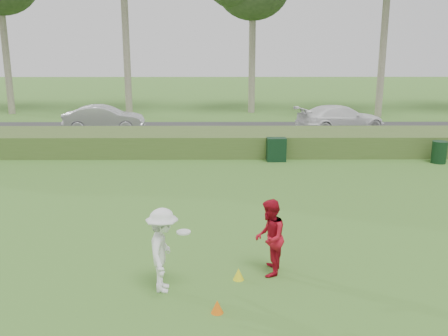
{
  "coord_description": "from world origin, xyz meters",
  "views": [
    {
      "loc": [
        -0.09,
        -9.22,
        4.65
      ],
      "look_at": [
        0.0,
        4.0,
        1.3
      ],
      "focal_mm": 40.0,
      "sensor_mm": 36.0,
      "label": 1
    }
  ],
  "objects_px": {
    "car_mid": "(104,119)",
    "player_white": "(163,250)",
    "cone_orange": "(217,307)",
    "trash_bin": "(439,152)",
    "car_right": "(341,119)",
    "player_red": "(270,238)",
    "cone_yellow": "(238,274)",
    "utility_cabinet": "(276,150)"
  },
  "relations": [
    {
      "from": "car_mid",
      "to": "player_white",
      "type": "bearing_deg",
      "value": -167.04
    },
    {
      "from": "player_white",
      "to": "cone_orange",
      "type": "xyz_separation_m",
      "value": [
        1.03,
        -0.85,
        -0.7
      ]
    },
    {
      "from": "cone_orange",
      "to": "player_white",
      "type": "bearing_deg",
      "value": 140.41
    },
    {
      "from": "player_white",
      "to": "car_mid",
      "type": "distance_m",
      "value": 17.96
    },
    {
      "from": "trash_bin",
      "to": "car_mid",
      "type": "relative_size",
      "value": 0.21
    },
    {
      "from": "player_white",
      "to": "car_right",
      "type": "distance_m",
      "value": 18.68
    },
    {
      "from": "player_red",
      "to": "cone_yellow",
      "type": "bearing_deg",
      "value": -56.57
    },
    {
      "from": "utility_cabinet",
      "to": "car_right",
      "type": "bearing_deg",
      "value": 55.77
    },
    {
      "from": "cone_orange",
      "to": "trash_bin",
      "type": "bearing_deg",
      "value": 52.23
    },
    {
      "from": "player_red",
      "to": "car_mid",
      "type": "height_order",
      "value": "player_red"
    },
    {
      "from": "cone_orange",
      "to": "car_mid",
      "type": "xyz_separation_m",
      "value": [
        -6.04,
        18.11,
        0.62
      ]
    },
    {
      "from": "player_white",
      "to": "cone_orange",
      "type": "bearing_deg",
      "value": -128.92
    },
    {
      "from": "player_white",
      "to": "player_red",
      "type": "distance_m",
      "value": 2.2
    },
    {
      "from": "player_red",
      "to": "car_mid",
      "type": "xyz_separation_m",
      "value": [
        -7.1,
        16.57,
        -0.05
      ]
    },
    {
      "from": "utility_cabinet",
      "to": "trash_bin",
      "type": "xyz_separation_m",
      "value": [
        6.39,
        -0.35,
        -0.04
      ]
    },
    {
      "from": "cone_yellow",
      "to": "cone_orange",
      "type": "bearing_deg",
      "value": -108.34
    },
    {
      "from": "player_white",
      "to": "trash_bin",
      "type": "bearing_deg",
      "value": -42.51
    },
    {
      "from": "cone_orange",
      "to": "trash_bin",
      "type": "distance_m",
      "value": 14.18
    },
    {
      "from": "car_mid",
      "to": "car_right",
      "type": "relative_size",
      "value": 0.87
    },
    {
      "from": "player_white",
      "to": "cone_orange",
      "type": "distance_m",
      "value": 1.51
    },
    {
      "from": "car_right",
      "to": "utility_cabinet",
      "type": "bearing_deg",
      "value": 131.81
    },
    {
      "from": "utility_cabinet",
      "to": "trash_bin",
      "type": "height_order",
      "value": "utility_cabinet"
    },
    {
      "from": "cone_yellow",
      "to": "player_red",
      "type": "bearing_deg",
      "value": 22.85
    },
    {
      "from": "trash_bin",
      "to": "car_right",
      "type": "relative_size",
      "value": 0.18
    },
    {
      "from": "player_red",
      "to": "car_right",
      "type": "xyz_separation_m",
      "value": [
        5.32,
        16.47,
        -0.05
      ]
    },
    {
      "from": "player_red",
      "to": "trash_bin",
      "type": "relative_size",
      "value": 1.83
    },
    {
      "from": "player_red",
      "to": "trash_bin",
      "type": "bearing_deg",
      "value": 152.33
    },
    {
      "from": "utility_cabinet",
      "to": "car_mid",
      "type": "relative_size",
      "value": 0.23
    },
    {
      "from": "utility_cabinet",
      "to": "trash_bin",
      "type": "distance_m",
      "value": 6.4
    },
    {
      "from": "player_white",
      "to": "trash_bin",
      "type": "relative_size",
      "value": 1.89
    },
    {
      "from": "player_red",
      "to": "car_right",
      "type": "bearing_deg",
      "value": 172.7
    },
    {
      "from": "utility_cabinet",
      "to": "car_mid",
      "type": "bearing_deg",
      "value": 139.95
    },
    {
      "from": "player_red",
      "to": "utility_cabinet",
      "type": "distance_m",
      "value": 10.11
    },
    {
      "from": "player_red",
      "to": "car_right",
      "type": "distance_m",
      "value": 17.31
    },
    {
      "from": "player_white",
      "to": "utility_cabinet",
      "type": "xyz_separation_m",
      "value": [
        3.32,
        10.71,
        -0.35
      ]
    },
    {
      "from": "cone_yellow",
      "to": "car_mid",
      "type": "distance_m",
      "value": 18.05
    },
    {
      "from": "cone_yellow",
      "to": "car_right",
      "type": "bearing_deg",
      "value": 70.43
    },
    {
      "from": "player_white",
      "to": "trash_bin",
      "type": "height_order",
      "value": "player_white"
    },
    {
      "from": "player_white",
      "to": "car_mid",
      "type": "bearing_deg",
      "value": 16.86
    },
    {
      "from": "cone_yellow",
      "to": "car_right",
      "type": "height_order",
      "value": "car_right"
    },
    {
      "from": "trash_bin",
      "to": "player_white",
      "type": "bearing_deg",
      "value": -133.18
    },
    {
      "from": "cone_yellow",
      "to": "trash_bin",
      "type": "height_order",
      "value": "trash_bin"
    }
  ]
}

